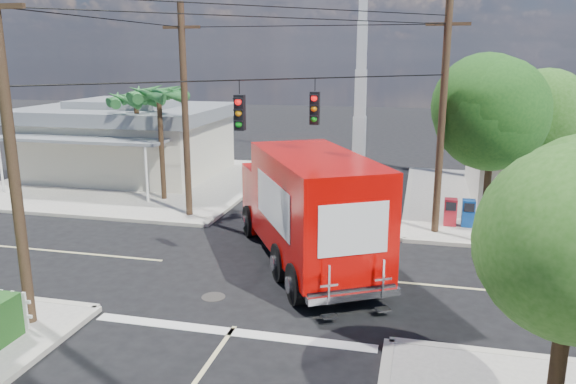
% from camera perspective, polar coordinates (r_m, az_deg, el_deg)
% --- Properties ---
extents(ground, '(120.00, 120.00, 0.00)m').
position_cam_1_polar(ground, '(18.65, -1.45, -8.02)').
color(ground, black).
rests_on(ground, ground).
extents(sidewalk_ne, '(14.12, 14.12, 0.14)m').
position_cam_1_polar(sidewalk_ne, '(29.15, 25.73, -1.20)').
color(sidewalk_ne, '#9D988E').
rests_on(sidewalk_ne, ground).
extents(sidewalk_nw, '(14.12, 14.12, 0.14)m').
position_cam_1_polar(sidewalk_nw, '(32.33, -15.26, 1.06)').
color(sidewalk_nw, '#9D988E').
rests_on(sidewalk_nw, ground).
extents(road_markings, '(32.00, 32.00, 0.01)m').
position_cam_1_polar(road_markings, '(17.34, -2.72, -9.75)').
color(road_markings, beige).
rests_on(road_markings, ground).
extents(building_nw, '(10.80, 10.20, 4.30)m').
position_cam_1_polar(building_nw, '(33.85, -15.89, 5.29)').
color(building_nw, beige).
rests_on(building_nw, sidewalk_nw).
extents(radio_tower, '(0.80, 0.80, 17.00)m').
position_cam_1_polar(radio_tower, '(36.96, 7.44, 11.70)').
color(radio_tower, silver).
rests_on(radio_tower, ground).
extents(tree_ne_front, '(4.21, 4.14, 6.66)m').
position_cam_1_polar(tree_ne_front, '(23.73, 20.20, 7.74)').
color(tree_ne_front, '#422D1C').
rests_on(tree_ne_front, sidewalk_ne).
extents(tree_ne_back, '(3.77, 3.66, 5.82)m').
position_cam_1_polar(tree_ne_back, '(26.37, 25.22, 6.53)').
color(tree_ne_back, '#422D1C').
rests_on(tree_ne_back, sidewalk_ne).
extents(tree_se, '(3.67, 3.54, 5.62)m').
position_cam_1_polar(tree_se, '(10.23, 27.19, -4.20)').
color(tree_se, '#422D1C').
rests_on(tree_se, sidewalk_se).
extents(palm_nw_front, '(3.01, 3.08, 5.59)m').
position_cam_1_polar(palm_nw_front, '(27.09, -13.00, 9.46)').
color(palm_nw_front, '#422D1C').
rests_on(palm_nw_front, sidewalk_nw).
extents(palm_nw_back, '(3.01, 3.08, 5.19)m').
position_cam_1_polar(palm_nw_back, '(29.37, -15.20, 8.92)').
color(palm_nw_back, '#422D1C').
rests_on(palm_nw_back, sidewalk_nw).
extents(utility_poles, '(12.00, 10.68, 9.00)m').
position_cam_1_polar(utility_poles, '(19.44, -4.85, 7.09)').
color(utility_poles, '#473321').
rests_on(utility_poles, ground).
extents(vending_boxes, '(1.90, 0.50, 1.10)m').
position_cam_1_polar(vending_boxes, '(23.84, 17.84, -2.05)').
color(vending_boxes, '#AE1A26').
rests_on(vending_boxes, sidewalk_ne).
extents(delivery_truck, '(6.63, 9.08, 3.87)m').
position_cam_1_polar(delivery_truck, '(18.74, 1.97, -1.56)').
color(delivery_truck, black).
rests_on(delivery_truck, ground).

